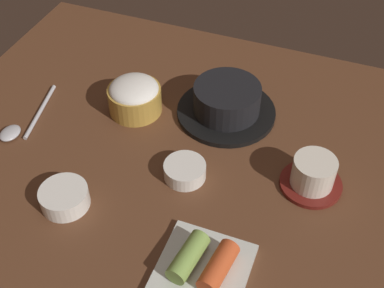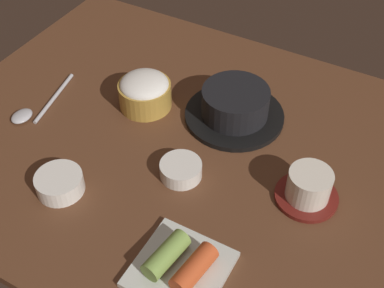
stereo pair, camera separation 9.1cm
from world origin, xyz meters
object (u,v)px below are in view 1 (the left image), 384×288
tea_cup_with_saucer (313,175)px  spoon (20,126)px  kimchi_plate (203,266)px  stone_pot (227,102)px  rice_bowl (135,96)px  side_bowl_near (64,197)px  banchan_cup_center (185,170)px

tea_cup_with_saucer → spoon: (-55.77, -5.52, -2.21)cm
kimchi_plate → spoon: (-44.01, 17.08, -0.89)cm
tea_cup_with_saucer → kimchi_plate: tea_cup_with_saucer is taller
stone_pot → tea_cup_with_saucer: size_ratio=1.81×
kimchi_plate → spoon: 47.22cm
rice_bowl → side_bowl_near: bearing=-91.5°
rice_bowl → side_bowl_near: size_ratio=1.29×
side_bowl_near → stone_pot: bearing=59.9°
stone_pot → spoon: stone_pot is taller
stone_pot → kimchi_plate: stone_pot is taller
rice_bowl → spoon: rice_bowl is taller
rice_bowl → banchan_cup_center: 20.64cm
stone_pot → tea_cup_with_saucer: (19.61, -12.66, -0.27)cm
stone_pot → kimchi_plate: 36.16cm
stone_pot → side_bowl_near: stone_pot is taller
banchan_cup_center → spoon: size_ratio=0.42×
rice_bowl → tea_cup_with_saucer: (37.06, -7.32, -0.81)cm
stone_pot → rice_bowl: bearing=-163.0°
banchan_cup_center → side_bowl_near: 20.96cm
banchan_cup_center → spoon: 34.51cm
rice_bowl → tea_cup_with_saucer: 37.79cm
tea_cup_with_saucer → stone_pot: bearing=147.2°
kimchi_plate → stone_pot: bearing=102.6°
banchan_cup_center → side_bowl_near: (-16.50, -12.93, 0.27)cm
tea_cup_with_saucer → banchan_cup_center: tea_cup_with_saucer is taller
rice_bowl → banchan_cup_center: (15.80, -13.11, -2.11)cm
banchan_cup_center → stone_pot: bearing=84.9°
kimchi_plate → spoon: size_ratio=0.75×
rice_bowl → spoon: size_ratio=0.59×
kimchi_plate → tea_cup_with_saucer: bearing=62.5°
stone_pot → side_bowl_near: size_ratio=2.39×
banchan_cup_center → kimchi_plate: bearing=-60.5°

